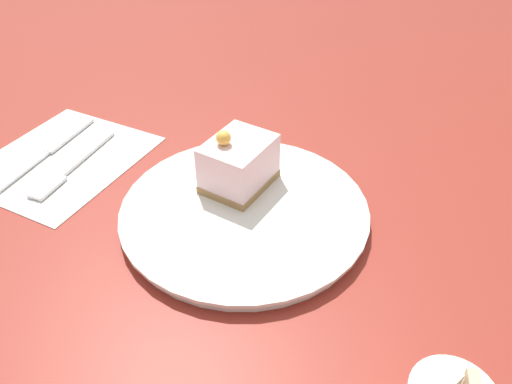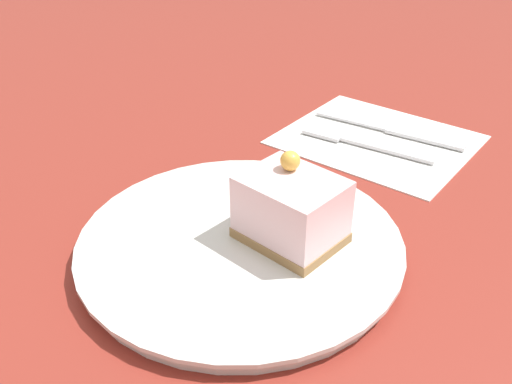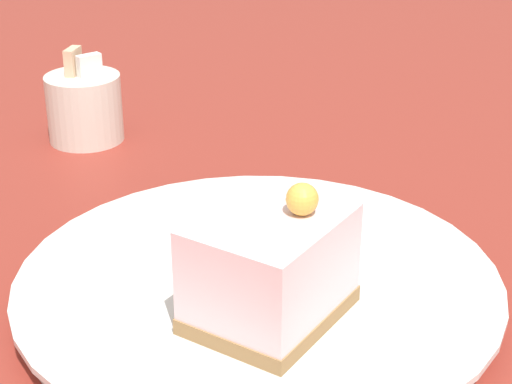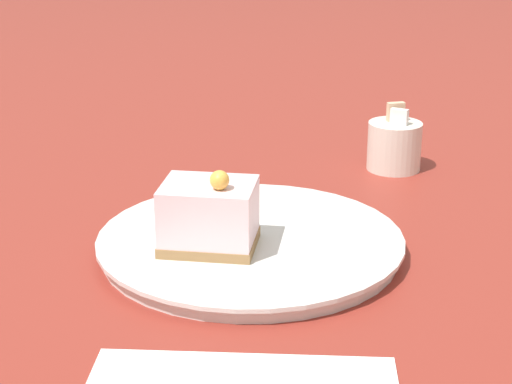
# 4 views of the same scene
# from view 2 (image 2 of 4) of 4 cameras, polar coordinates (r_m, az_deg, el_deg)

# --- Properties ---
(ground_plane) EXTENTS (4.00, 4.00, 0.00)m
(ground_plane) POSITION_cam_2_polar(r_m,az_deg,el_deg) (0.48, -0.88, -8.18)
(ground_plane) COLOR maroon
(plate) EXTENTS (0.28, 0.28, 0.02)m
(plate) POSITION_cam_2_polar(r_m,az_deg,el_deg) (0.49, -1.59, -5.24)
(plate) COLOR silver
(plate) RESTS_ON ground_plane
(cake_slice) EXTENTS (0.07, 0.09, 0.08)m
(cake_slice) POSITION_cam_2_polar(r_m,az_deg,el_deg) (0.47, 3.55, -1.77)
(cake_slice) COLOR #9E7547
(cake_slice) RESTS_ON plate
(napkin) EXTENTS (0.19, 0.22, 0.00)m
(napkin) POSITION_cam_2_polar(r_m,az_deg,el_deg) (0.70, 12.00, 5.19)
(napkin) COLOR white
(napkin) RESTS_ON ground_plane
(fork) EXTENTS (0.03, 0.16, 0.00)m
(fork) POSITION_cam_2_polar(r_m,az_deg,el_deg) (0.68, 9.88, 5.03)
(fork) COLOR silver
(fork) RESTS_ON napkin
(knife) EXTENTS (0.03, 0.19, 0.00)m
(knife) POSITION_cam_2_polar(r_m,az_deg,el_deg) (0.71, 14.31, 5.78)
(knife) COLOR silver
(knife) RESTS_ON napkin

